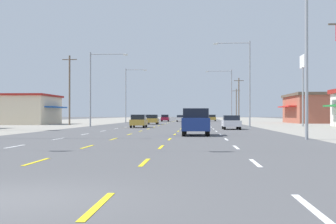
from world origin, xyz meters
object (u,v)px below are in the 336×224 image
object	(u,v)px
streetlight_right_row_2	(229,92)
sedan_far_right_near	(231,122)
hatchback_far_right_distant_a	(212,118)
streetlight_left_row_2	(128,91)
streetlight_right_row_1	(246,77)
hatchback_inner_left_mid	(139,121)
suv_inner_right_nearest	(196,121)
hatchback_far_left_far	(149,118)
streetlight_left_row_1	(95,83)
pole_sign_right_row_2	(303,70)
sedan_center_turn_farther	(181,118)
streetlight_right_row_0	(298,45)
hatchback_inner_left_midfar	(153,119)
hatchback_inner_left_farthest	(165,118)

from	to	relation	value
streetlight_right_row_2	sedan_far_right_near	bearing A→B (deg)	-93.40
hatchback_far_right_distant_a	streetlight_left_row_2	world-z (taller)	streetlight_left_row_2
streetlight_right_row_1	streetlight_right_row_2	distance (m)	32.13
hatchback_inner_left_mid	streetlight_right_row_2	distance (m)	39.58
suv_inner_right_nearest	streetlight_right_row_1	xyz separation A→B (m)	(6.32, 26.34, 5.25)
hatchback_far_left_far	streetlight_left_row_1	distance (m)	43.29
streetlight_left_row_1	streetlight_right_row_2	distance (m)	37.44
pole_sign_right_row_2	streetlight_right_row_2	size ratio (longest dim) A/B	0.93
sedan_center_turn_farther	streetlight_right_row_1	distance (m)	47.09
sedan_far_right_near	streetlight_right_row_2	size ratio (longest dim) A/B	0.44
hatchback_far_left_far	streetlight_right_row_0	xyz separation A→B (m)	(16.42, -75.05, 5.03)
hatchback_far_right_distant_a	streetlight_left_row_2	size ratio (longest dim) A/B	0.37
streetlight_left_row_1	streetlight_right_row_2	xyz separation A→B (m)	(19.21, 32.13, 0.31)
hatchback_inner_left_mid	streetlight_right_row_2	world-z (taller)	streetlight_right_row_2
sedan_far_right_near	streetlight_left_row_2	size ratio (longest dim) A/B	0.43
hatchback_far_left_far	streetlight_right_row_2	distance (m)	20.28
pole_sign_right_row_2	streetlight_left_row_1	world-z (taller)	streetlight_left_row_1
hatchback_far_left_far	streetlight_left_row_2	size ratio (longest dim) A/B	0.37
hatchback_inner_left_mid	hatchback_far_left_far	distance (m)	47.96
hatchback_inner_left_mid	hatchback_far_right_distant_a	world-z (taller)	same
hatchback_far_right_distant_a	pole_sign_right_row_2	xyz separation A→B (m)	(10.18, -52.62, 6.59)
suv_inner_right_nearest	pole_sign_right_row_2	xyz separation A→B (m)	(14.04, 29.44, 6.34)
sedan_center_turn_farther	suv_inner_right_nearest	bearing A→B (deg)	-87.36
hatchback_inner_left_midfar	streetlight_left_row_1	bearing A→B (deg)	-111.52
hatchback_inner_left_mid	hatchback_far_right_distant_a	size ratio (longest dim) A/B	1.00
sedan_center_turn_farther	streetlight_left_row_2	bearing A→B (deg)	-125.73
hatchback_inner_left_midfar	streetlight_left_row_2	bearing A→B (deg)	110.60
hatchback_inner_left_mid	sedan_center_turn_farther	xyz separation A→B (m)	(3.39, 50.68, -0.03)
hatchback_far_right_distant_a	streetlight_left_row_1	world-z (taller)	streetlight_left_row_1
sedan_far_right_near	streetlight_right_row_1	bearing A→B (deg)	76.34
streetlight_right_row_2	suv_inner_right_nearest	bearing A→B (deg)	-96.09
streetlight_right_row_1	sedan_center_turn_farther	bearing A→B (deg)	101.90
hatchback_far_right_distant_a	streetlight_left_row_1	size ratio (longest dim) A/B	0.41
hatchback_inner_left_midfar	hatchback_far_right_distant_a	world-z (taller)	same
streetlight_right_row_1	hatchback_far_right_distant_a	bearing A→B (deg)	92.52
sedan_center_turn_farther	hatchback_far_left_far	bearing A→B (deg)	-157.42
suv_inner_right_nearest	streetlight_left_row_1	distance (m)	29.72
streetlight_right_row_2	hatchback_inner_left_mid	bearing A→B (deg)	-109.27
suv_inner_right_nearest	streetlight_left_row_1	world-z (taller)	streetlight_left_row_1
hatchback_inner_left_mid	hatchback_inner_left_farthest	world-z (taller)	same
hatchback_inner_left_midfar	streetlight_left_row_1	distance (m)	17.33
hatchback_inner_left_mid	streetlight_left_row_2	xyz separation A→B (m)	(-6.41, 37.05, 5.24)
hatchback_inner_left_farthest	streetlight_right_row_1	bearing A→B (deg)	-74.62
streetlight_left_row_2	hatchback_far_left_far	bearing A→B (deg)	74.51
hatchback_inner_left_mid	sedan_center_turn_farther	size ratio (longest dim) A/B	0.87
pole_sign_right_row_2	streetlight_left_row_1	xyz separation A→B (m)	(-27.01, -3.10, -1.74)
hatchback_inner_left_mid	streetlight_right_row_2	xyz separation A→B (m)	(12.95, 37.05, 5.16)
sedan_far_right_near	pole_sign_right_row_2	distance (m)	18.60
hatchback_inner_left_farthest	suv_inner_right_nearest	bearing A→B (deg)	-84.70
suv_inner_right_nearest	streetlight_right_row_1	world-z (taller)	streetlight_right_row_1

